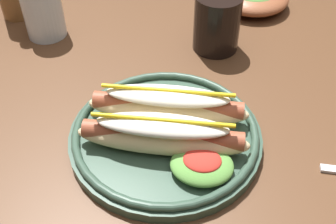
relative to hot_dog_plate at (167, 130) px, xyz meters
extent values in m
cube|color=#51331E|center=(-0.03, 0.18, -0.04)|extent=(1.12, 0.86, 0.04)
cylinder|color=#51331E|center=(-0.50, 0.52, -0.41)|extent=(0.06, 0.06, 0.70)
cylinder|color=#334C3D|center=(0.00, 0.00, -0.02)|extent=(0.28, 0.28, 0.02)
torus|color=#334C3D|center=(0.00, 0.00, -0.01)|extent=(0.27, 0.27, 0.01)
ellipsoid|color=beige|center=(0.00, -0.03, 0.01)|extent=(0.24, 0.05, 0.04)
cylinder|color=#9E4C33|center=(0.00, -0.03, 0.02)|extent=(0.22, 0.03, 0.03)
ellipsoid|color=silver|center=(0.00, -0.03, 0.04)|extent=(0.18, 0.04, 0.02)
cylinder|color=yellow|center=(0.00, -0.03, 0.05)|extent=(0.19, 0.01, 0.01)
ellipsoid|color=beige|center=(0.00, 0.03, 0.01)|extent=(0.24, 0.05, 0.04)
cylinder|color=#9E4C33|center=(0.00, 0.03, 0.02)|extent=(0.22, 0.03, 0.03)
ellipsoid|color=silver|center=(0.00, 0.03, 0.04)|extent=(0.18, 0.04, 0.02)
cylinder|color=yellow|center=(0.00, 0.03, 0.05)|extent=(0.19, 0.01, 0.01)
ellipsoid|color=#5B9942|center=(0.05, -0.06, 0.00)|extent=(0.08, 0.07, 0.02)
ellipsoid|color=red|center=(0.05, -0.06, 0.01)|extent=(0.05, 0.04, 0.01)
cylinder|color=black|center=(0.06, 0.26, 0.03)|extent=(0.09, 0.09, 0.11)
cylinder|color=silver|center=(-0.27, 0.26, 0.03)|extent=(0.08, 0.08, 0.10)
camera|label=1|loc=(0.05, -0.41, 0.43)|focal=44.20mm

